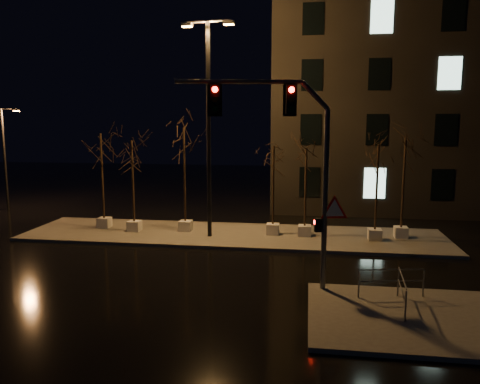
# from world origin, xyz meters

# --- Properties ---
(ground) EXTENTS (90.00, 90.00, 0.00)m
(ground) POSITION_xyz_m (0.00, 0.00, 0.00)
(ground) COLOR black
(ground) RESTS_ON ground
(median) EXTENTS (22.00, 5.00, 0.15)m
(median) POSITION_xyz_m (0.00, 6.00, 0.07)
(median) COLOR #4D4B45
(median) RESTS_ON ground
(sidewalk_corner) EXTENTS (7.00, 5.00, 0.15)m
(sidewalk_corner) POSITION_xyz_m (7.50, -3.50, 0.07)
(sidewalk_corner) COLOR #4D4B45
(sidewalk_corner) RESTS_ON ground
(building) EXTENTS (25.00, 12.00, 15.00)m
(building) POSITION_xyz_m (14.00, 18.00, 7.50)
(building) COLOR black
(building) RESTS_ON ground
(tree_0) EXTENTS (1.80, 1.80, 5.36)m
(tree_0) POSITION_xyz_m (-7.30, 6.43, 4.22)
(tree_0) COLOR beige
(tree_0) RESTS_ON median
(tree_1) EXTENTS (1.80, 1.80, 5.01)m
(tree_1) POSITION_xyz_m (-5.32, 5.87, 3.95)
(tree_1) COLOR beige
(tree_1) RESTS_ON median
(tree_2) EXTENTS (1.80, 1.80, 5.69)m
(tree_2) POSITION_xyz_m (-2.61, 6.31, 4.47)
(tree_2) COLOR beige
(tree_2) RESTS_ON median
(tree_3) EXTENTS (1.80, 1.80, 4.75)m
(tree_3) POSITION_xyz_m (2.12, 6.24, 3.76)
(tree_3) COLOR beige
(tree_3) RESTS_ON median
(tree_4) EXTENTS (1.80, 1.80, 4.66)m
(tree_4) POSITION_xyz_m (3.78, 6.11, 3.69)
(tree_4) COLOR beige
(tree_4) RESTS_ON median
(tree_5) EXTENTS (1.80, 1.80, 4.90)m
(tree_5) POSITION_xyz_m (7.26, 5.80, 3.87)
(tree_5) COLOR beige
(tree_5) RESTS_ON median
(tree_6) EXTENTS (1.80, 1.80, 5.30)m
(tree_6) POSITION_xyz_m (8.65, 6.50, 4.17)
(tree_6) COLOR beige
(tree_6) RESTS_ON median
(traffic_signal_mast) EXTENTS (5.83, 1.30, 7.25)m
(traffic_signal_mast) POSITION_xyz_m (3.35, -1.75, 4.91)
(traffic_signal_mast) COLOR #53565B
(traffic_signal_mast) RESTS_ON sidewalk_corner
(streetlight_main) EXTENTS (2.68, 0.59, 10.70)m
(streetlight_main) POSITION_xyz_m (-1.07, 5.37, 6.32)
(streetlight_main) COLOR black
(streetlight_main) RESTS_ON median
(streetlight_far) EXTENTS (1.35, 0.34, 6.88)m
(streetlight_far) POSITION_xyz_m (-16.29, 11.14, 3.78)
(streetlight_far) COLOR black
(streetlight_far) RESTS_ON ground
(guard_rail_a) EXTENTS (2.23, 0.46, 0.98)m
(guard_rail_a) POSITION_xyz_m (6.76, -1.99, 0.79)
(guard_rail_a) COLOR #53565B
(guard_rail_a) RESTS_ON sidewalk_corner
(guard_rail_b) EXTENTS (0.22, 2.17, 1.03)m
(guard_rail_b) POSITION_xyz_m (6.93, -2.92, 0.82)
(guard_rail_b) COLOR #53565B
(guard_rail_b) RESTS_ON sidewalk_corner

